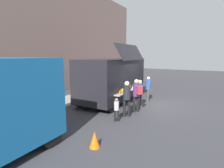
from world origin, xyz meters
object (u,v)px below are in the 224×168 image
object	(u,v)px
trash_bin	(110,84)
child_near_queue	(117,108)
customer_mid_with_backpack	(137,92)
customer_extra_browsing	(148,87)
traffic_cone_orange	(95,140)
customer_rear_waiting	(127,96)
food_truck_main	(113,78)
customer_front_ordering	(140,92)

from	to	relation	value
trash_bin	child_near_queue	size ratio (longest dim) A/B	0.93
customer_mid_with_backpack	customer_extra_browsing	size ratio (longest dim) A/B	1.07
traffic_cone_orange	trash_bin	xyz separation A→B (m)	(9.14, 4.82, 0.24)
customer_rear_waiting	customer_extra_browsing	world-z (taller)	customer_rear_waiting
food_truck_main	child_near_queue	distance (m)	3.84
traffic_cone_orange	customer_rear_waiting	size ratio (longest dim) A/B	0.31
customer_rear_waiting	customer_mid_with_backpack	bearing A→B (deg)	-50.02
trash_bin	customer_rear_waiting	bearing A→B (deg)	-142.94
customer_front_ordering	customer_mid_with_backpack	bearing A→B (deg)	121.83
food_truck_main	trash_bin	world-z (taller)	food_truck_main
food_truck_main	customer_rear_waiting	bearing A→B (deg)	-139.95
customer_rear_waiting	child_near_queue	xyz separation A→B (m)	(-0.84, 0.12, -0.41)
trash_bin	customer_front_ordering	world-z (taller)	customer_front_ordering
customer_front_ordering	customer_mid_with_backpack	size ratio (longest dim) A/B	0.92
traffic_cone_orange	customer_front_ordering	size ratio (longest dim) A/B	0.33
customer_mid_with_backpack	child_near_queue	size ratio (longest dim) A/B	1.62
customer_front_ordering	customer_rear_waiting	xyz separation A→B (m)	(-1.64, 0.03, 0.09)
food_truck_main	customer_extra_browsing	world-z (taller)	food_truck_main
traffic_cone_orange	customer_extra_browsing	bearing A→B (deg)	3.63
traffic_cone_orange	customer_mid_with_backpack	world-z (taller)	customer_mid_with_backpack
customer_front_ordering	customer_extra_browsing	world-z (taller)	customer_extra_browsing
customer_rear_waiting	child_near_queue	distance (m)	0.94
traffic_cone_orange	customer_rear_waiting	xyz separation A→B (m)	(3.27, 0.39, 0.80)
customer_mid_with_backpack	child_near_queue	world-z (taller)	customer_mid_with_backpack
traffic_cone_orange	customer_rear_waiting	world-z (taller)	customer_rear_waiting
customer_front_ordering	child_near_queue	xyz separation A→B (m)	(-2.48, 0.15, -0.32)
customer_mid_with_backpack	customer_front_ordering	bearing A→B (deg)	-48.28
customer_front_ordering	traffic_cone_orange	bearing A→B (deg)	116.65
traffic_cone_orange	customer_extra_browsing	distance (m)	6.63
trash_bin	child_near_queue	distance (m)	7.98
traffic_cone_orange	child_near_queue	distance (m)	2.51
trash_bin	child_near_queue	xyz separation A→B (m)	(-6.71, -4.32, 0.15)
customer_rear_waiting	customer_extra_browsing	xyz separation A→B (m)	(3.31, 0.03, -0.07)
traffic_cone_orange	customer_front_ordering	world-z (taller)	customer_front_ordering
customer_extra_browsing	customer_mid_with_backpack	bearing A→B (deg)	70.89
food_truck_main	customer_front_ordering	xyz separation A→B (m)	(-0.68, -2.14, -0.56)
trash_bin	customer_rear_waiting	world-z (taller)	customer_rear_waiting
customer_mid_with_backpack	customer_rear_waiting	xyz separation A→B (m)	(-0.90, 0.15, -0.03)
customer_mid_with_backpack	customer_rear_waiting	distance (m)	0.91
trash_bin	customer_extra_browsing	world-z (taller)	customer_extra_browsing
customer_rear_waiting	customer_front_ordering	bearing A→B (deg)	-41.42
customer_extra_browsing	child_near_queue	distance (m)	4.17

